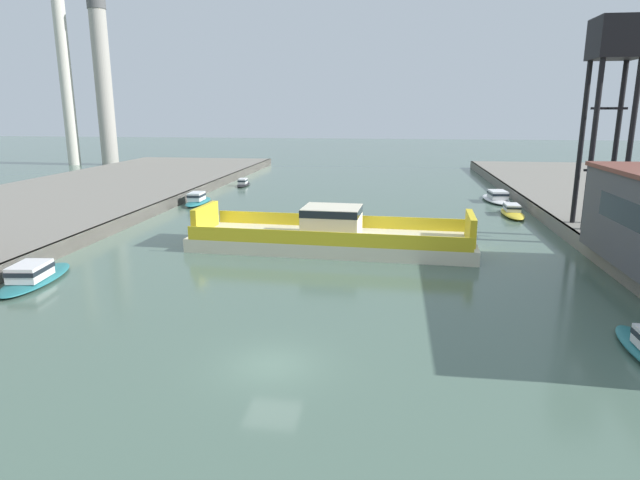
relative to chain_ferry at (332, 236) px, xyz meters
The scene contains 10 objects.
ground_plane 21.59m from the chain_ferry, 90.69° to the right, with size 400.00×400.00×0.00m, color #4C6656.
chain_ferry is the anchor object (origin of this frame).
moored_boat_near_left 40.29m from the chain_ferry, 116.26° to the left, with size 2.04×5.75×1.16m.
moored_boat_near_right 32.09m from the chain_ferry, 55.74° to the left, with size 3.55×8.36×1.44m.
moored_boat_mid_left 22.29m from the chain_ferry, 147.47° to the right, with size 3.69×8.14×1.44m.
moored_boat_mid_right 26.93m from the chain_ferry, 134.40° to the left, with size 2.34×6.92×1.55m.
moored_boat_far_left 24.91m from the chain_ferry, 43.46° to the left, with size 2.19×7.15×1.20m.
crane_tower 27.53m from the chain_ferry, 14.50° to the left, with size 3.79×3.79×17.39m.
smokestack_distant_a 90.51m from the chain_ferry, 134.60° to the left, with size 2.68×2.68×36.96m.
smokestack_distant_b 85.90m from the chain_ferry, 130.43° to the left, with size 3.63×3.63×32.88m.
Camera 1 is at (5.21, -21.96, 11.33)m, focal length 30.19 mm.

